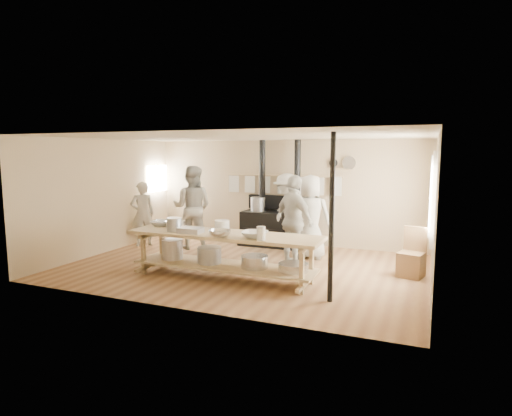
# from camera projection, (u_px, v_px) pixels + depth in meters

# --- Properties ---
(ground) EXTENTS (7.00, 7.00, 0.00)m
(ground) POSITION_uv_depth(u_px,v_px,m) (244.00, 267.00, 8.64)
(ground) COLOR brown
(ground) RESTS_ON ground
(room_shell) EXTENTS (7.00, 7.00, 7.00)m
(room_shell) POSITION_uv_depth(u_px,v_px,m) (244.00, 187.00, 8.43)
(room_shell) COLOR tan
(room_shell) RESTS_ON ground
(window_right) EXTENTS (0.09, 1.50, 1.65)m
(window_right) POSITION_uv_depth(u_px,v_px,m) (433.00, 197.00, 7.69)
(window_right) COLOR beige
(window_right) RESTS_ON ground
(left_opening) EXTENTS (0.00, 0.90, 0.90)m
(left_opening) POSITION_uv_depth(u_px,v_px,m) (157.00, 178.00, 11.57)
(left_opening) COLOR white
(left_opening) RESTS_ON ground
(stove) EXTENTS (1.90, 0.75, 2.60)m
(stove) POSITION_uv_depth(u_px,v_px,m) (279.00, 225.00, 10.52)
(stove) COLOR black
(stove) RESTS_ON ground
(towel_rail) EXTENTS (3.00, 0.04, 0.47)m
(towel_rail) POSITION_uv_depth(u_px,v_px,m) (283.00, 182.00, 10.64)
(towel_rail) COLOR tan
(towel_rail) RESTS_ON ground
(back_wall_shelf) EXTENTS (0.63, 0.14, 0.32)m
(back_wall_shelf) POSITION_uv_depth(u_px,v_px,m) (342.00, 165.00, 10.07)
(back_wall_shelf) COLOR tan
(back_wall_shelf) RESTS_ON ground
(prep_table) EXTENTS (3.60, 0.90, 0.85)m
(prep_table) POSITION_uv_depth(u_px,v_px,m) (223.00, 251.00, 7.75)
(prep_table) COLOR tan
(prep_table) RESTS_ON ground
(support_post) EXTENTS (0.08, 0.08, 2.60)m
(support_post) POSITION_uv_depth(u_px,v_px,m) (332.00, 219.00, 6.46)
(support_post) COLOR black
(support_post) RESTS_ON ground
(cook_far_left) EXTENTS (0.68, 0.68, 1.59)m
(cook_far_left) POSITION_uv_depth(u_px,v_px,m) (142.00, 214.00, 10.53)
(cook_far_left) COLOR #B7B3A2
(cook_far_left) RESTS_ON ground
(cook_left) EXTENTS (1.12, 0.96, 1.99)m
(cook_left) POSITION_uv_depth(u_px,v_px,m) (192.00, 208.00, 10.18)
(cook_left) COLOR #B7B3A2
(cook_left) RESTS_ON ground
(cook_center) EXTENTS (0.92, 0.63, 1.83)m
(cook_center) POSITION_uv_depth(u_px,v_px,m) (310.00, 217.00, 9.21)
(cook_center) COLOR #B7B3A2
(cook_center) RESTS_ON ground
(cook_right) EXTENTS (1.15, 0.99, 1.85)m
(cook_right) POSITION_uv_depth(u_px,v_px,m) (294.00, 221.00, 8.58)
(cook_right) COLOR #B7B3A2
(cook_right) RESTS_ON ground
(cook_by_window) EXTENTS (1.32, 1.26, 1.80)m
(cook_by_window) POSITION_uv_depth(u_px,v_px,m) (287.00, 211.00, 10.22)
(cook_by_window) COLOR #B7B3A2
(cook_by_window) RESTS_ON ground
(chair) EXTENTS (0.52, 0.52, 0.92)m
(chair) POSITION_uv_depth(u_px,v_px,m) (411.00, 262.00, 7.93)
(chair) COLOR brown
(chair) RESTS_ON ground
(bowl_white_a) EXTENTS (0.43, 0.43, 0.09)m
(bowl_white_a) POSITION_uv_depth(u_px,v_px,m) (161.00, 224.00, 8.46)
(bowl_white_a) COLOR white
(bowl_white_a) RESTS_ON prep_table
(bowl_steel_a) EXTENTS (0.42, 0.42, 0.10)m
(bowl_steel_a) POSITION_uv_depth(u_px,v_px,m) (161.00, 223.00, 8.56)
(bowl_steel_a) COLOR silver
(bowl_steel_a) RESTS_ON prep_table
(bowl_white_b) EXTENTS (0.50, 0.50, 0.11)m
(bowl_white_b) POSITION_uv_depth(u_px,v_px,m) (255.00, 234.00, 7.29)
(bowl_white_b) COLOR white
(bowl_white_b) RESTS_ON prep_table
(bowl_steel_b) EXTENTS (0.48, 0.48, 0.12)m
(bowl_steel_b) POSITION_uv_depth(u_px,v_px,m) (220.00, 233.00, 7.36)
(bowl_steel_b) COLOR silver
(bowl_steel_b) RESTS_ON prep_table
(roasting_pan) EXTENTS (0.44, 0.31, 0.10)m
(roasting_pan) POSITION_uv_depth(u_px,v_px,m) (190.00, 230.00, 7.73)
(roasting_pan) COLOR #B2B2B7
(roasting_pan) RESTS_ON prep_table
(mixing_bowl_large) EXTENTS (0.42, 0.42, 0.12)m
(mixing_bowl_large) POSITION_uv_depth(u_px,v_px,m) (175.00, 224.00, 8.33)
(mixing_bowl_large) COLOR silver
(mixing_bowl_large) RESTS_ON prep_table
(bucket_galv) EXTENTS (0.29, 0.29, 0.25)m
(bucket_galv) POSITION_uv_depth(u_px,v_px,m) (174.00, 225.00, 7.87)
(bucket_galv) COLOR gray
(bucket_galv) RESTS_ON prep_table
(deep_bowl_enamel) EXTENTS (0.36, 0.36, 0.17)m
(deep_bowl_enamel) POSITION_uv_depth(u_px,v_px,m) (222.00, 225.00, 8.07)
(deep_bowl_enamel) COLOR white
(deep_bowl_enamel) RESTS_ON prep_table
(pitcher) EXTENTS (0.17, 0.17, 0.23)m
(pitcher) POSITION_uv_depth(u_px,v_px,m) (261.00, 233.00, 7.07)
(pitcher) COLOR white
(pitcher) RESTS_ON prep_table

